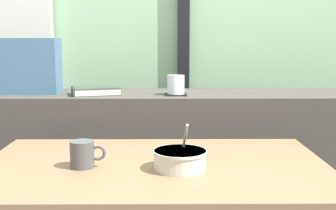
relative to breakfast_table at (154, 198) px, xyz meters
The scene contains 10 objects.
curtain_left_panel 1.68m from the breakfast_table, 125.77° to the left, with size 0.56×0.06×2.50m, color silver.
window_divider_post 1.47m from the breakfast_table, 83.47° to the left, with size 0.07×0.05×2.60m, color black.
dark_console_ledge 0.73m from the breakfast_table, 91.30° to the left, with size 2.80×0.39×0.88m, color #423D38.
breakfast_table is the anchor object (origin of this frame).
coaster_square 0.69m from the breakfast_table, 82.27° to the left, with size 0.10×0.10×0.01m, color black.
juice_glass 0.71m from the breakfast_table, 82.27° to the left, with size 0.08×0.08×0.09m.
closed_book 0.76m from the breakfast_table, 113.82° to the left, with size 0.25×0.19×0.04m.
throw_pillow 1.02m from the breakfast_table, 131.63° to the left, with size 0.32×0.14×0.26m, color #426B84.
soup_bowl 0.18m from the breakfast_table, 36.13° to the right, with size 0.17×0.17×0.15m.
ceramic_mug 0.28m from the breakfast_table, behind, with size 0.11×0.08×0.08m.
Camera 1 is at (0.05, -1.55, 1.14)m, focal length 47.40 mm.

